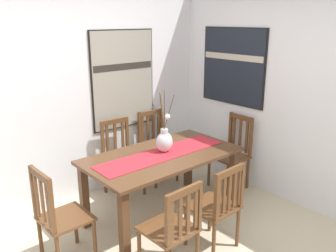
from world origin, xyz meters
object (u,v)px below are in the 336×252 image
Objects in this scene: chair_1 at (218,205)px; chair_4 at (173,228)px; chair_0 at (156,146)px; chair_5 at (59,216)px; chair_3 at (121,157)px; chair_2 at (232,152)px; painting_on_back_wall at (123,80)px; dining_table at (162,164)px; painting_on_side_wall at (233,66)px; centerpiece_vase at (164,140)px.

chair_4 is at bearing -179.42° from chair_1.
chair_5 is (-1.79, -0.84, -0.01)m from chair_0.
chair_5 is (-1.19, -0.81, -0.00)m from chair_3.
chair_2 is at bearing 0.25° from chair_5.
chair_3 is at bearing -133.06° from painting_on_back_wall.
chair_5 is (-1.21, -0.01, -0.17)m from dining_table.
chair_3 is 1.88m from painting_on_side_wall.
chair_0 is 1.00× the size of chair_3.
painting_on_side_wall reaches higher than chair_5.
chair_3 is 0.76× the size of painting_on_back_wall.
chair_1 reaches higher than dining_table.
chair_0 is 1.08× the size of chair_4.
chair_2 is at bearing -1.99° from centerpiece_vase.
chair_2 is (0.62, -0.83, -0.00)m from chair_0.
chair_3 is (-0.59, -0.03, -0.01)m from chair_0.
chair_0 is at bearing -33.67° from painting_on_back_wall.
chair_4 is (-0.57, -0.01, -0.01)m from chair_1.
chair_5 is (-1.23, 0.78, 0.01)m from chair_1.
chair_1 is at bearing 0.58° from chair_4.
chair_4 is 0.94× the size of chair_5.
dining_table is 1.76× the size of chair_0.
chair_3 is (-0.01, 0.80, -0.16)m from dining_table.
painting_on_back_wall is (0.78, 1.86, 0.95)m from chair_4.
dining_table is at bearing -124.84° from chair_0.
centerpiece_vase is 1.34m from chair_5.
chair_1 is 0.92× the size of chair_2.
dining_table is 1.89× the size of chair_1.
centerpiece_vase is at bearing 53.82° from chair_4.
chair_4 is (-0.55, -0.80, -0.18)m from dining_table.
chair_0 is 1.01m from painting_on_back_wall.
chair_5 is at bearing 129.85° from chair_4.
painting_on_side_wall is (1.39, 1.03, 1.09)m from chair_1.
centerpiece_vase is 0.74× the size of chair_5.
chair_4 is at bearing -152.18° from painting_on_side_wall.
chair_1 reaches higher than chair_4.
painting_on_back_wall is at bearing 146.33° from chair_0.
chair_2 is 1.01× the size of chair_3.
painting_on_back_wall is (0.21, 1.86, 0.94)m from chair_1.
chair_5 is 2.02m from painting_on_back_wall.
painting_on_side_wall is at bearing 48.15° from chair_2.
dining_table is 1.34× the size of painting_on_back_wall.
chair_2 reaches higher than chair_3.
chair_1 is (-0.56, -1.63, -0.02)m from chair_0.
painting_on_side_wall is at bearing -35.72° from chair_0.
chair_0 is 1.01× the size of chair_5.
painting_on_side_wall is at bearing -21.67° from chair_3.
chair_5 is at bearing -154.74° from chair_0.
chair_5 is at bearing -177.76° from centerpiece_vase.
chair_4 is at bearing -112.76° from painting_on_back_wall.
painting_on_side_wall is (0.21, 0.23, 1.08)m from chair_2.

